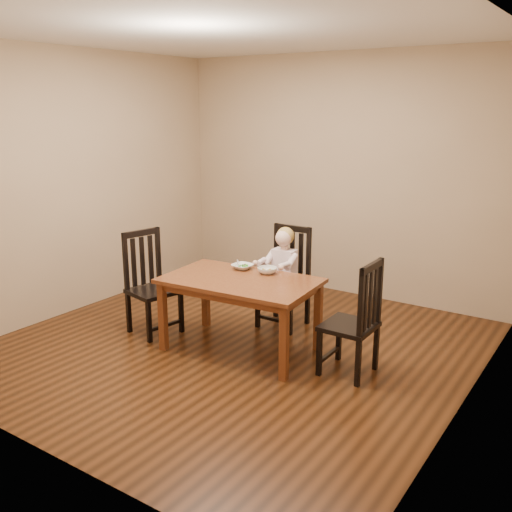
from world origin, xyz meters
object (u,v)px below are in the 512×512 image
Objects in this scene: toddler at (283,267)px; dining_table at (240,287)px; chair_right at (355,321)px; bowl_peas at (242,267)px; bowl_veg at (267,270)px; chair_child at (286,279)px; chair_left at (151,284)px.

dining_table is at bearing 88.48° from toddler.
chair_right reaches higher than dining_table.
bowl_peas is 0.27m from bowl_veg.
bowl_veg is at bearing 1.95° from bowl_peas.
chair_right is at bearing 147.37° from chair_child.
chair_child is 1.03× the size of chair_right.
bowl_peas is (-0.17, -0.50, 0.21)m from chair_child.
toddler reaches higher than bowl_veg.
dining_table is 1.05m from chair_right.
chair_right is 1.20m from toddler.
chair_child reaches higher than toddler.
chair_left is 2.03m from chair_right.
chair_right is 5.16× the size of bowl_peas.
chair_right reaches higher than toddler.
chair_child reaches higher than chair_left.
dining_table is 7.45× the size of bowl_peas.
toddler is at bearing 102.47° from bowl_veg.
chair_child is at bearing 89.44° from dining_table.
dining_table is 1.41× the size of chair_child.
bowl_veg is (0.10, -0.49, 0.22)m from chair_child.
bowl_peas is (-0.17, -0.45, 0.08)m from toddler.
dining_table is 0.31m from bowl_veg.
toddler is (0.01, 0.71, 0.02)m from dining_table.
toddler is at bearing 89.34° from dining_table.
bowl_veg reaches higher than dining_table.
toddler is at bearing 142.23° from chair_left.
chair_right is 0.97m from bowl_veg.
bowl_peas is at bearing -178.05° from bowl_veg.
toddler is 2.95× the size of bowl_veg.
toddler is at bearing 90.00° from chair_child.
dining_table is 0.71m from toddler.
toddler is (0.98, 0.83, 0.13)m from chair_left.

